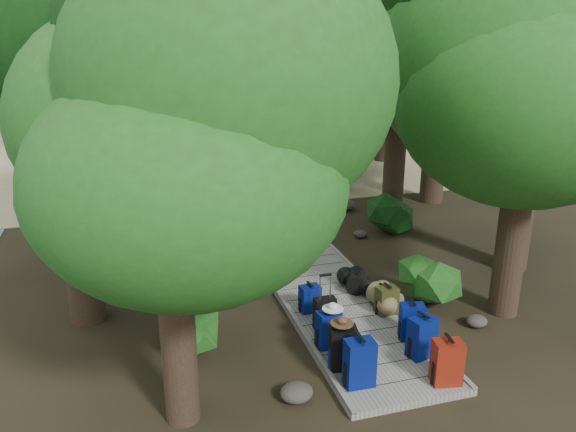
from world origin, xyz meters
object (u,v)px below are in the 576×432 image
object	(u,v)px
backpack_left_b	(343,346)
backpack_right_d	(387,299)
backpack_left_c	(328,327)
backpack_right_a	(447,360)
kayak	(133,166)
backpack_right_b	(422,335)
duffel_right_black	(356,280)
backpack_left_d	(310,297)
lone_suitcase_on_sand	(246,170)
duffel_right_khaki	(385,297)
backpack_right_c	(412,320)
sun_lounger	(303,157)
suitcase_on_boardwalk	(325,313)
backpack_left_a	(360,361)

from	to	relation	value
backpack_left_b	backpack_right_d	world-z (taller)	backpack_left_b
backpack_left_c	backpack_right_d	xyz separation A→B (m)	(1.44, 0.78, -0.06)
backpack_right_a	kayak	world-z (taller)	backpack_right_a
backpack_right_b	duffel_right_black	world-z (taller)	backpack_right_b
backpack_left_d	lone_suitcase_on_sand	world-z (taller)	lone_suitcase_on_sand
backpack_right_a	lone_suitcase_on_sand	world-z (taller)	backpack_right_a
backpack_right_b	duffel_right_khaki	distance (m)	1.73
duffel_right_khaki	duffel_right_black	distance (m)	0.89
backpack_right_c	kayak	world-z (taller)	backpack_right_c
backpack_left_c	backpack_right_a	world-z (taller)	backpack_right_a
backpack_left_d	backpack_right_b	size ratio (longest dim) A/B	0.74
backpack_left_c	duffel_right_khaki	distance (m)	1.83
backpack_right_a	duffel_right_khaki	xyz separation A→B (m)	(0.18, 2.46, -0.18)
backpack_left_b	sun_lounger	world-z (taller)	backpack_left_b
backpack_right_b	suitcase_on_boardwalk	xyz separation A→B (m)	(-1.19, 1.27, -0.08)
backpack_right_b	lone_suitcase_on_sand	xyz separation A→B (m)	(-0.22, 12.17, -0.11)
backpack_left_b	backpack_right_b	bearing A→B (deg)	8.46
backpack_left_a	backpack_right_b	xyz separation A→B (m)	(1.27, 0.43, -0.03)
backpack_left_d	backpack_right_b	xyz separation A→B (m)	(1.23, -1.97, 0.10)
suitcase_on_boardwalk	kayak	xyz separation A→B (m)	(-2.86, 13.57, -0.23)
backpack_left_d	backpack_right_a	xyz separation A→B (m)	(1.23, -2.72, 0.10)
backpack_right_b	suitcase_on_boardwalk	distance (m)	1.75
lone_suitcase_on_sand	sun_lounger	distance (m)	3.21
backpack_right_c	duffel_right_khaki	world-z (taller)	backpack_right_c
backpack_left_d	sun_lounger	bearing A→B (deg)	66.53
suitcase_on_boardwalk	lone_suitcase_on_sand	size ratio (longest dim) A/B	0.79
backpack_left_d	duffel_right_black	distance (m)	1.34
backpack_left_c	backpack_left_d	bearing A→B (deg)	76.70
backpack_right_b	duffel_right_black	xyz separation A→B (m)	(-0.04, 2.57, -0.18)
backpack_right_a	backpack_right_d	bearing A→B (deg)	97.67
backpack_left_a	backpack_right_c	distance (m)	1.69
backpack_left_b	backpack_right_c	xyz separation A→B (m)	(1.45, 0.49, -0.04)
backpack_left_b	duffel_right_khaki	world-z (taller)	backpack_left_b
kayak	backpack_right_c	bearing A→B (deg)	-97.47
backpack_right_b	lone_suitcase_on_sand	distance (m)	12.17
backpack_right_a	backpack_left_d	bearing A→B (deg)	124.81
backpack_left_a	backpack_right_a	bearing A→B (deg)	-12.91
duffel_right_khaki	backpack_right_d	bearing A→B (deg)	-125.77
backpack_right_c	lone_suitcase_on_sand	size ratio (longest dim) A/B	0.94
backpack_right_d	lone_suitcase_on_sand	world-z (taller)	lone_suitcase_on_sand
backpack_left_a	backpack_right_d	bearing A→B (deg)	55.57
lone_suitcase_on_sand	sun_lounger	world-z (taller)	lone_suitcase_on_sand
duffel_right_khaki	duffel_right_black	world-z (taller)	duffel_right_khaki
backpack_left_b	lone_suitcase_on_sand	world-z (taller)	backpack_left_b
backpack_right_c	duffel_right_khaki	bearing A→B (deg)	103.43
backpack_right_b	kayak	distance (m)	15.40
duffel_right_black	kayak	world-z (taller)	duffel_right_black
duffel_right_black	sun_lounger	world-z (taller)	sun_lounger
backpack_left_d	backpack_right_a	size ratio (longest dim) A/B	0.74
lone_suitcase_on_sand	backpack_left_b	bearing A→B (deg)	-86.65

